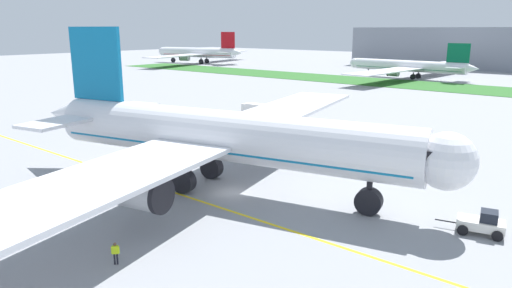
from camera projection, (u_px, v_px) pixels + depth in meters
The scene contains 10 objects.
ground_plane at pixel (231, 193), 50.75m from camera, with size 600.00×600.00×0.00m, color gray.
apron_taxi_line at pixel (205, 203), 47.82m from camera, with size 280.00×0.36×0.01m, color yellow.
grass_median_strip at pixel (494, 91), 134.10m from camera, with size 320.00×24.00×0.10m, color #2D6628.
airliner_foreground at pixel (218, 136), 50.71m from camera, with size 50.78×81.04×17.54m.
pushback_tug at pixel (482, 223), 40.37m from camera, with size 5.71×3.14×2.14m.
ground_crew_wingwalker_port at pixel (115, 251), 35.05m from camera, with size 0.50×0.51×1.76m.
service_truck_baggage_loader at pixel (253, 109), 94.99m from camera, with size 4.76×2.46×2.58m.
parked_airliner_far_left at pixel (200, 53), 240.16m from camera, with size 50.39×81.45×15.87m.
parked_airliner_far_centre at pixel (410, 66), 166.73m from camera, with size 48.23×78.74×12.72m.
terminal_building at pixel (454, 48), 211.42m from camera, with size 92.06×20.00×18.00m, color gray.
Camera 1 is at (32.69, -35.28, 17.26)m, focal length 32.85 mm.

